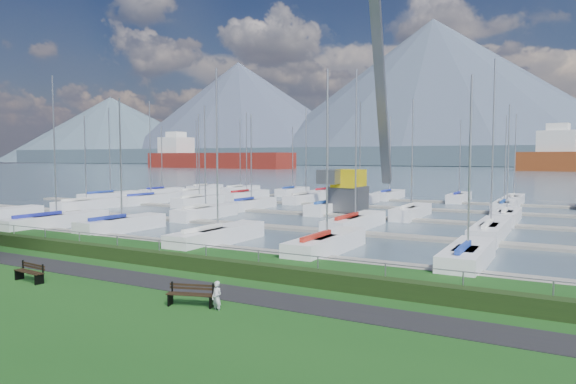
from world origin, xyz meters
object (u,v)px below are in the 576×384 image
Objects in this scene: person at (217,294)px; crane at (357,158)px; bench_left at (30,272)px; bench_right at (191,295)px.

crane reaches higher than person.
person is at bearing -76.25° from crane.
bench_left is at bearing -91.79° from crane.
crane reaches higher than bench_left.
person is at bearing 8.56° from bench_left.
bench_right is 1.16m from person.
crane is at bearing 115.83° from person.
person is 36.57m from crane.
crane is at bearing 93.09° from bench_left.
person is at bearing -16.95° from bench_right.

